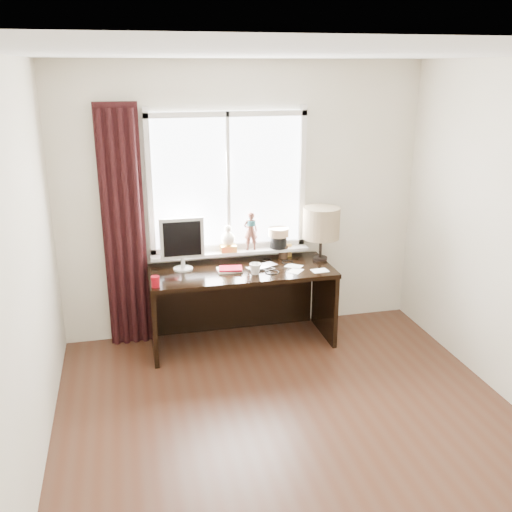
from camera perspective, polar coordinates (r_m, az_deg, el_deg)
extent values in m
cube|color=#44291B|center=(4.25, 4.78, -18.25)|extent=(3.50, 4.00, 0.00)
cube|color=white|center=(3.41, 6.00, 19.47)|extent=(3.50, 4.00, 0.00)
cube|color=beige|center=(5.48, -1.30, 5.44)|extent=(3.50, 0.00, 2.60)
cube|color=beige|center=(3.51, -22.96, -3.66)|extent=(0.00, 4.00, 2.60)
imported|color=silver|center=(5.30, 0.60, -1.09)|extent=(0.35, 0.30, 0.02)
imported|color=white|center=(5.13, -0.08, -1.25)|extent=(0.14, 0.14, 0.11)
cylinder|color=maroon|center=(4.91, -10.02, -2.53)|extent=(0.07, 0.07, 0.09)
cube|color=white|center=(5.40, -2.85, 7.38)|extent=(1.40, 0.02, 1.30)
cube|color=silver|center=(5.53, -2.70, 0.96)|extent=(1.50, 0.05, 0.05)
cube|color=silver|center=(5.29, -2.91, 13.99)|extent=(1.50, 0.05, 0.05)
cube|color=silver|center=(5.29, -10.60, 6.87)|extent=(0.05, 0.05, 1.40)
cube|color=silver|center=(5.55, 4.64, 7.65)|extent=(0.05, 0.05, 1.40)
cube|color=silver|center=(5.37, -2.80, 7.33)|extent=(0.03, 0.05, 1.30)
cube|color=silver|center=(5.49, -2.60, 0.41)|extent=(1.52, 0.18, 0.03)
cylinder|color=maroon|center=(5.37, -8.59, 1.36)|extent=(0.14, 0.14, 0.25)
cube|color=gold|center=(5.46, -2.80, 0.78)|extent=(0.15, 0.12, 0.06)
sphere|color=beige|center=(5.43, -2.82, 1.74)|extent=(0.13, 0.13, 0.13)
sphere|color=beige|center=(5.40, -2.83, 2.76)|extent=(0.07, 0.07, 0.07)
imported|color=brown|center=(5.46, -0.48, 2.54)|extent=(0.14, 0.09, 0.38)
cylinder|color=#1E4C51|center=(5.43, -0.46, 3.35)|extent=(0.09, 0.09, 0.05)
cylinder|color=black|center=(5.55, 2.27, 1.42)|extent=(0.16, 0.16, 0.12)
cylinder|color=#8C6B4C|center=(5.52, 2.28, 2.41)|extent=(0.20, 0.20, 0.08)
cube|color=black|center=(5.33, -13.07, 2.65)|extent=(0.38, 0.05, 2.25)
cylinder|color=black|center=(5.31, -14.56, 2.18)|extent=(0.06, 0.06, 2.20)
cylinder|color=black|center=(5.31, -13.59, 2.25)|extent=(0.06, 0.06, 2.20)
cylinder|color=black|center=(5.31, -12.62, 2.32)|extent=(0.06, 0.06, 2.20)
cylinder|color=black|center=(5.31, -11.65, 2.39)|extent=(0.06, 0.06, 2.20)
cube|color=black|center=(5.28, -1.48, -1.55)|extent=(1.70, 0.70, 0.04)
cube|color=black|center=(5.32, -10.27, -6.03)|extent=(0.04, 0.64, 0.71)
cube|color=black|center=(5.63, 6.87, -4.46)|extent=(0.04, 0.64, 0.71)
cube|color=black|center=(5.72, -2.14, -3.96)|extent=(1.60, 0.03, 0.71)
cylinder|color=beige|center=(5.31, -7.29, -1.26)|extent=(0.18, 0.18, 0.01)
cylinder|color=beige|center=(5.29, -7.31, -0.67)|extent=(0.04, 0.04, 0.10)
cube|color=beige|center=(5.22, -7.42, 1.77)|extent=(0.40, 0.04, 0.38)
cube|color=black|center=(5.19, -7.39, 1.69)|extent=(0.34, 0.01, 0.32)
cube|color=beige|center=(5.23, -2.69, -1.39)|extent=(0.22, 0.16, 0.02)
cube|color=maroon|center=(5.22, -2.56, -1.25)|extent=(0.23, 0.18, 0.01)
cylinder|color=black|center=(5.57, 2.74, 0.41)|extent=(0.09, 0.09, 0.12)
cylinder|color=black|center=(5.56, 2.57, 0.92)|extent=(0.01, 0.01, 0.22)
cylinder|color=black|center=(5.56, 2.89, 0.74)|extent=(0.01, 0.01, 0.19)
cylinder|color=black|center=(5.57, 2.71, 1.09)|extent=(0.01, 0.01, 0.25)
cylinder|color=black|center=(5.58, 2.89, 0.70)|extent=(0.01, 0.01, 0.17)
cube|color=gold|center=(5.60, 3.08, 0.54)|extent=(0.10, 0.02, 0.13)
cube|color=#996633|center=(5.59, 3.12, 0.51)|extent=(0.08, 0.01, 0.10)
cylinder|color=black|center=(5.56, 6.42, -0.23)|extent=(0.14, 0.14, 0.03)
cylinder|color=black|center=(5.52, 6.47, 1.00)|extent=(0.03, 0.03, 0.22)
cylinder|color=tan|center=(5.45, 6.55, 3.30)|extent=(0.35, 0.35, 0.30)
cube|color=white|center=(5.26, 6.40, -1.46)|extent=(0.16, 0.12, 0.00)
cube|color=white|center=(5.36, 3.81, -1.02)|extent=(0.19, 0.18, 0.00)
cube|color=white|center=(5.24, 3.97, -1.50)|extent=(0.18, 0.19, 0.00)
torus|color=black|center=(5.19, 1.63, -1.63)|extent=(0.18, 0.18, 0.01)
torus|color=black|center=(5.46, 3.16, -0.61)|extent=(0.15, 0.15, 0.01)
torus|color=black|center=(5.50, 1.08, -0.42)|extent=(0.12, 0.12, 0.01)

